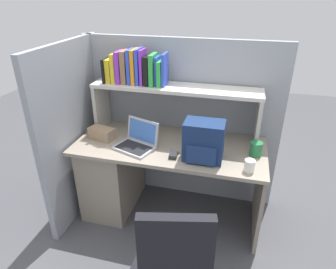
{
  "coord_description": "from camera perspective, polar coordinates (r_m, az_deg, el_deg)",
  "views": [
    {
      "loc": [
        0.54,
        -2.14,
        1.93
      ],
      "look_at": [
        0.0,
        -0.05,
        0.85
      ],
      "focal_mm": 31.83,
      "sensor_mm": 36.0,
      "label": 1
    }
  ],
  "objects": [
    {
      "name": "laptop",
      "position": [
        2.47,
        -5.87,
        -1.36
      ],
      "size": [
        0.38,
        0.34,
        0.22
      ],
      "color": "#B7BABF",
      "rests_on": "desk"
    },
    {
      "name": "computer_mouse",
      "position": [
        2.34,
        1.04,
        -3.89
      ],
      "size": [
        0.07,
        0.11,
        0.03
      ],
      "primitive_type": "cube",
      "rotation": [
        0.0,
        0.0,
        0.07
      ],
      "color": "#262628",
      "rests_on": "desk"
    },
    {
      "name": "tissue_box",
      "position": [
        2.66,
        -12.55,
        0.22
      ],
      "size": [
        0.24,
        0.17,
        0.1
      ],
      "primitive_type": "cube",
      "rotation": [
        0.0,
        0.0,
        -0.25
      ],
      "color": "#9E7F60",
      "rests_on": "desk"
    },
    {
      "name": "desk",
      "position": [
        2.79,
        -7.55,
        -6.85
      ],
      "size": [
        1.6,
        0.7,
        0.73
      ],
      "color": "gray",
      "rests_on": "ground_plane"
    },
    {
      "name": "overhead_hutch",
      "position": [
        2.55,
        1.42,
        7.11
      ],
      "size": [
        1.44,
        0.28,
        0.45
      ],
      "color": "#BCB7AC",
      "rests_on": "desk"
    },
    {
      "name": "cubicle_partition_rear",
      "position": [
        2.83,
        2.18,
        2.42
      ],
      "size": [
        1.84,
        0.05,
        1.55
      ],
      "primitive_type": "cube",
      "color": "gray",
      "rests_on": "ground_plane"
    },
    {
      "name": "office_chair",
      "position": [
        1.99,
        1.39,
        -24.24
      ],
      "size": [
        0.52,
        0.53,
        0.93
      ],
      "rotation": [
        0.0,
        0.0,
        3.37
      ],
      "color": "black",
      "rests_on": "ground_plane"
    },
    {
      "name": "snack_canister",
      "position": [
        2.44,
        16.5,
        -2.67
      ],
      "size": [
        0.1,
        0.1,
        0.11
      ],
      "primitive_type": "cylinder",
      "color": "#26723F",
      "rests_on": "desk"
    },
    {
      "name": "reference_books_on_shelf",
      "position": [
        2.58,
        -6.23,
        12.46
      ],
      "size": [
        0.54,
        0.19,
        0.3
      ],
      "color": "black",
      "rests_on": "overhead_hutch"
    },
    {
      "name": "ground_plane",
      "position": [
        2.94,
        0.25,
        -14.56
      ],
      "size": [
        8.0,
        8.0,
        0.0
      ],
      "primitive_type": "plane",
      "color": "#4C4C51"
    },
    {
      "name": "backpack",
      "position": [
        2.26,
        6.83,
        -1.34
      ],
      "size": [
        0.3,
        0.23,
        0.31
      ],
      "color": "navy",
      "rests_on": "desk"
    },
    {
      "name": "paper_cup",
      "position": [
        2.23,
        15.34,
        -5.79
      ],
      "size": [
        0.08,
        0.08,
        0.09
      ],
      "primitive_type": "cylinder",
      "color": "white",
      "rests_on": "desk"
    },
    {
      "name": "cubicle_partition_left",
      "position": [
        2.77,
        -17.29,
        0.59
      ],
      "size": [
        0.05,
        1.06,
        1.55
      ],
      "primitive_type": "cube",
      "color": "gray",
      "rests_on": "ground_plane"
    }
  ]
}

